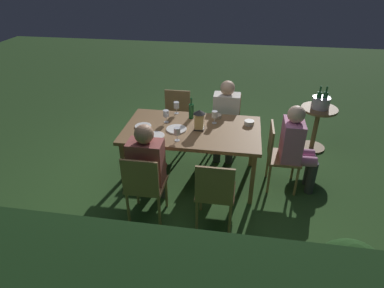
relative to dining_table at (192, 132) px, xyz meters
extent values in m
plane|color=#2D5123|center=(0.00, 0.00, -0.70)|extent=(16.00, 16.00, 0.00)
cube|color=olive|center=(0.00, 0.00, 0.03)|extent=(1.73, 1.00, 0.04)
cube|color=olive|center=(-0.79, -0.43, -0.35)|extent=(0.05, 0.05, 0.71)
cube|color=olive|center=(0.79, -0.43, -0.35)|extent=(0.05, 0.05, 0.71)
cube|color=olive|center=(-0.79, 0.43, -0.35)|extent=(0.05, 0.05, 0.71)
cube|color=olive|center=(0.79, 0.43, -0.35)|extent=(0.05, 0.05, 0.71)
cube|color=#937047|center=(-0.39, -0.82, -0.27)|extent=(0.42, 0.40, 0.03)
cube|color=#937047|center=(-0.39, -1.01, -0.04)|extent=(0.40, 0.02, 0.42)
cylinder|color=#937047|center=(-0.57, -0.65, -0.49)|extent=(0.03, 0.03, 0.42)
cylinder|color=#937047|center=(-0.21, -0.65, -0.49)|extent=(0.03, 0.03, 0.42)
cylinder|color=#937047|center=(-0.57, -0.99, -0.49)|extent=(0.03, 0.03, 0.42)
cylinder|color=#937047|center=(-0.21, -0.99, -0.49)|extent=(0.03, 0.03, 0.42)
cube|color=white|center=(-0.39, -0.76, 0.00)|extent=(0.38, 0.24, 0.50)
sphere|color=#D1A889|center=(-0.39, -0.76, 0.34)|extent=(0.21, 0.21, 0.21)
cylinder|color=white|center=(-0.48, -0.62, -0.24)|extent=(0.13, 0.36, 0.13)
cylinder|color=white|center=(-0.30, -0.62, -0.24)|extent=(0.13, 0.36, 0.13)
cylinder|color=#333338|center=(-0.48, -0.46, -0.48)|extent=(0.11, 0.11, 0.45)
cylinder|color=#333338|center=(-0.30, -0.46, -0.48)|extent=(0.11, 0.11, 0.45)
cube|color=#937047|center=(-0.39, 0.82, -0.27)|extent=(0.42, 0.40, 0.03)
cube|color=#937047|center=(-0.39, 1.01, -0.04)|extent=(0.40, 0.03, 0.42)
cylinder|color=#937047|center=(-0.21, 0.65, -0.49)|extent=(0.03, 0.03, 0.42)
cylinder|color=#937047|center=(-0.57, 0.65, -0.49)|extent=(0.03, 0.03, 0.42)
cylinder|color=#937047|center=(-0.21, 0.99, -0.49)|extent=(0.03, 0.03, 0.42)
cylinder|color=#937047|center=(-0.57, 0.99, -0.49)|extent=(0.03, 0.03, 0.42)
cube|color=#937047|center=(0.39, -0.82, -0.27)|extent=(0.42, 0.40, 0.03)
cube|color=#937047|center=(0.39, -1.01, -0.04)|extent=(0.40, 0.02, 0.42)
cylinder|color=#937047|center=(0.21, -0.65, -0.49)|extent=(0.03, 0.03, 0.42)
cylinder|color=#937047|center=(0.57, -0.65, -0.49)|extent=(0.03, 0.03, 0.42)
cylinder|color=#937047|center=(0.21, -0.99, -0.49)|extent=(0.03, 0.03, 0.42)
cylinder|color=#937047|center=(0.57, -0.99, -0.49)|extent=(0.03, 0.03, 0.42)
cube|color=#937047|center=(-1.18, 0.00, -0.27)|extent=(0.40, 0.42, 0.03)
cube|color=#937047|center=(-1.00, 0.00, -0.04)|extent=(0.03, 0.40, 0.42)
cylinder|color=#937047|center=(-1.35, -0.18, -0.49)|extent=(0.03, 0.03, 0.42)
cylinder|color=#937047|center=(-1.35, 0.18, -0.49)|extent=(0.03, 0.03, 0.42)
cylinder|color=#937047|center=(-1.01, -0.18, -0.49)|extent=(0.03, 0.03, 0.42)
cylinder|color=#937047|center=(-1.01, 0.18, -0.49)|extent=(0.03, 0.03, 0.42)
cube|color=#C675A3|center=(-1.24, 0.00, 0.00)|extent=(0.24, 0.38, 0.50)
sphere|color=beige|center=(-1.24, 0.00, 0.34)|extent=(0.21, 0.21, 0.21)
cylinder|color=#C675A3|center=(-1.38, -0.09, -0.24)|extent=(0.36, 0.13, 0.13)
cylinder|color=#C675A3|center=(-1.38, 0.09, -0.24)|extent=(0.36, 0.13, 0.13)
cylinder|color=#333338|center=(-1.54, -0.09, -0.48)|extent=(0.11, 0.11, 0.45)
cylinder|color=#333338|center=(-1.54, 0.09, -0.48)|extent=(0.11, 0.11, 0.45)
cube|color=#937047|center=(0.39, 0.82, -0.27)|extent=(0.42, 0.40, 0.03)
cube|color=#937047|center=(0.39, 1.01, -0.04)|extent=(0.40, 0.03, 0.42)
cylinder|color=#937047|center=(0.57, 0.65, -0.49)|extent=(0.03, 0.03, 0.42)
cylinder|color=#937047|center=(0.21, 0.65, -0.49)|extent=(0.03, 0.03, 0.42)
cylinder|color=#937047|center=(0.57, 0.99, -0.49)|extent=(0.03, 0.03, 0.42)
cylinder|color=#937047|center=(0.21, 0.99, -0.49)|extent=(0.03, 0.03, 0.42)
cube|color=#9E4C47|center=(0.39, 0.76, 0.00)|extent=(0.38, 0.24, 0.50)
sphere|color=tan|center=(0.39, 0.76, 0.34)|extent=(0.21, 0.21, 0.21)
cylinder|color=#9E4C47|center=(0.48, 0.62, -0.24)|extent=(0.13, 0.36, 0.13)
cylinder|color=#9E4C47|center=(0.30, 0.62, -0.24)|extent=(0.13, 0.36, 0.13)
cylinder|color=#333338|center=(0.48, 0.46, -0.48)|extent=(0.11, 0.11, 0.45)
cylinder|color=#333338|center=(0.30, 0.46, -0.48)|extent=(0.11, 0.11, 0.45)
cube|color=black|center=(-0.09, 0.00, 0.06)|extent=(0.12, 0.12, 0.01)
cube|color=#F9D17A|center=(-0.09, 0.00, 0.17)|extent=(0.11, 0.11, 0.20)
cone|color=black|center=(-0.09, 0.00, 0.29)|extent=(0.15, 0.15, 0.05)
cylinder|color=#195128|center=(0.06, -0.31, 0.15)|extent=(0.07, 0.07, 0.20)
cylinder|color=#195128|center=(0.06, -0.31, 0.30)|extent=(0.03, 0.03, 0.09)
cylinder|color=silver|center=(-0.26, -0.20, 0.06)|extent=(0.06, 0.06, 0.00)
cylinder|color=silver|center=(-0.26, -0.20, 0.10)|extent=(0.01, 0.01, 0.08)
cylinder|color=silver|center=(-0.26, -0.20, 0.18)|extent=(0.08, 0.08, 0.08)
cylinder|color=maroon|center=(-0.26, -0.20, 0.16)|extent=(0.07, 0.07, 0.03)
cylinder|color=silver|center=(0.29, -0.42, 0.06)|extent=(0.06, 0.06, 0.00)
cylinder|color=silver|center=(0.29, -0.42, 0.10)|extent=(0.01, 0.01, 0.08)
cylinder|color=silver|center=(0.29, -0.42, 0.18)|extent=(0.08, 0.08, 0.08)
cylinder|color=maroon|center=(0.29, -0.42, 0.16)|extent=(0.07, 0.07, 0.03)
cylinder|color=silver|center=(0.37, -0.13, 0.06)|extent=(0.06, 0.06, 0.00)
cylinder|color=silver|center=(0.37, -0.13, 0.10)|extent=(0.01, 0.01, 0.08)
cylinder|color=silver|center=(0.37, -0.13, 0.18)|extent=(0.08, 0.08, 0.08)
cylinder|color=maroon|center=(0.37, -0.13, 0.16)|extent=(0.07, 0.07, 0.03)
cylinder|color=silver|center=(0.13, 0.33, 0.06)|extent=(0.06, 0.06, 0.00)
cylinder|color=silver|center=(0.13, 0.33, 0.10)|extent=(0.01, 0.01, 0.08)
cylinder|color=silver|center=(0.13, 0.33, 0.18)|extent=(0.08, 0.08, 0.08)
cylinder|color=maroon|center=(0.13, 0.33, 0.16)|extent=(0.07, 0.07, 0.03)
cylinder|color=white|center=(0.40, 0.27, 0.06)|extent=(0.21, 0.21, 0.01)
cylinder|color=white|center=(0.19, 0.06, 0.06)|extent=(0.26, 0.26, 0.01)
cylinder|color=white|center=(0.63, 0.05, 0.06)|extent=(0.21, 0.21, 0.01)
cylinder|color=silver|center=(-0.72, -0.23, 0.08)|extent=(0.13, 0.13, 0.06)
cylinder|color=#424C1E|center=(-0.72, -0.23, 0.09)|extent=(0.11, 0.11, 0.02)
cylinder|color=#BCAD8E|center=(-0.28, -0.37, 0.08)|extent=(0.12, 0.12, 0.04)
cylinder|color=tan|center=(-0.28, -0.37, 0.08)|extent=(0.10, 0.10, 0.01)
cylinder|color=brown|center=(-1.76, -1.09, -0.03)|extent=(0.53, 0.53, 0.03)
cylinder|color=brown|center=(-1.76, -1.09, -0.37)|extent=(0.07, 0.07, 0.65)
cylinder|color=brown|center=(-1.76, -1.09, -0.69)|extent=(0.40, 0.40, 0.02)
cylinder|color=#B2B7BF|center=(-1.76, -1.09, 0.07)|extent=(0.26, 0.26, 0.17)
cylinder|color=white|center=(-1.76, -1.09, 0.12)|extent=(0.23, 0.23, 0.04)
cylinder|color=#1E5B2D|center=(-1.81, -1.09, 0.16)|extent=(0.07, 0.07, 0.16)
cylinder|color=#1E5B2D|center=(-1.81, -1.09, 0.29)|extent=(0.03, 0.03, 0.09)
cylinder|color=#1E5B2D|center=(-1.72, -1.08, 0.16)|extent=(0.07, 0.07, 0.16)
cylinder|color=#1E5B2D|center=(-1.72, -1.08, 0.29)|extent=(0.03, 0.03, 0.09)
sphere|color=#1E4219|center=(-1.53, 1.79, -0.22)|extent=(0.60, 0.60, 0.60)
camera|label=1|loc=(-0.58, 3.66, 1.96)|focal=30.62mm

